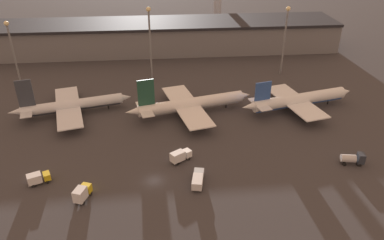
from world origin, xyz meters
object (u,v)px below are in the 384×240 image
service_vehicle_1 (38,178)px  service_vehicle_3 (198,179)px  service_vehicle_0 (353,159)px  airplane_1 (190,104)px  airplane_0 (71,105)px  service_vehicle_4 (180,156)px  airplane_2 (298,100)px  service_vehicle_2 (82,193)px

service_vehicle_1 → service_vehicle_3: bearing=-29.1°
service_vehicle_0 → airplane_1: bearing=151.6°
airplane_0 → service_vehicle_1: 36.93m
airplane_1 → service_vehicle_3: 37.73m
service_vehicle_0 → service_vehicle_4: service_vehicle_0 is taller
airplane_2 → service_vehicle_1: size_ratio=7.11×
airplane_2 → service_vehicle_3: bearing=-149.4°
service_vehicle_1 → service_vehicle_2: service_vehicle_2 is taller
service_vehicle_1 → service_vehicle_4: bearing=-13.4°
airplane_0 → service_vehicle_4: bearing=-55.5°
airplane_1 → service_vehicle_1: bearing=-154.2°
service_vehicle_2 → service_vehicle_3: 27.71m
service_vehicle_1 → service_vehicle_2: bearing=-54.2°
service_vehicle_0 → service_vehicle_3: bearing=-163.1°
service_vehicle_4 → service_vehicle_1: bearing=156.0°
service_vehicle_1 → service_vehicle_2: size_ratio=1.04×
service_vehicle_3 → service_vehicle_2: bearing=107.8°
airplane_0 → service_vehicle_4: (34.30, -30.69, -1.32)m
airplane_0 → service_vehicle_0: (80.17, -36.14, -1.36)m
airplane_1 → service_vehicle_3: (-1.34, -37.66, -1.87)m
service_vehicle_3 → airplane_1: bearing=9.4°
airplane_1 → service_vehicle_2: 49.98m
airplane_1 → service_vehicle_1: airplane_1 is taller
service_vehicle_4 → service_vehicle_3: bearing=-103.9°
airplane_2 → service_vehicle_3: 53.34m
airplane_1 → service_vehicle_4: (-5.05, -27.41, -1.61)m
service_vehicle_0 → service_vehicle_4: 46.19m
airplane_0 → airplane_1: (39.35, -3.28, 0.29)m
service_vehicle_0 → service_vehicle_1: (-81.64, -0.73, -0.15)m
airplane_2 → service_vehicle_3: size_ratio=5.41×
airplane_2 → service_vehicle_2: bearing=-162.1°
service_vehicle_4 → airplane_0: bearing=104.4°
service_vehicle_1 → service_vehicle_4: size_ratio=0.94×
airplane_0 → service_vehicle_2: (10.48, -44.05, -1.17)m
airplane_0 → service_vehicle_2: bearing=-90.3°
service_vehicle_0 → airplane_2: bearing=107.4°
service_vehicle_2 → airplane_1: bearing=-14.9°
airplane_1 → service_vehicle_0: 52.43m
airplane_2 → airplane_0: bearing=163.5°
airplane_0 → service_vehicle_3: (38.02, -40.95, -1.58)m
service_vehicle_1 → service_vehicle_3: size_ratio=0.76×
service_vehicle_1 → service_vehicle_4: service_vehicle_4 is taller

